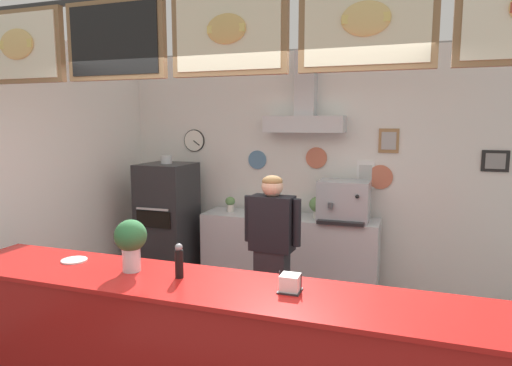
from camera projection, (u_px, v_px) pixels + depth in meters
name	position (u px, v px, depth m)	size (l,w,h in m)	color
back_wall_assembly	(311.00, 160.00, 5.47)	(5.16, 2.94, 2.96)	gray
service_counter	(218.00, 358.00, 2.96)	(4.09, 0.67, 1.01)	#B21916
back_prep_counter	(289.00, 253.00, 5.51)	(2.16, 0.53, 0.92)	#B7BABF
pizza_oven	(168.00, 223.00, 5.71)	(0.61, 0.70, 1.64)	#232326
shop_worker	(272.00, 249.00, 4.28)	(0.57, 0.25, 1.56)	#232328
espresso_machine	(344.00, 201.00, 5.18)	(0.58, 0.50, 0.47)	#A3A5AD
potted_sage	(230.00, 203.00, 5.69)	(0.12, 0.12, 0.19)	beige
potted_oregano	(292.00, 207.00, 5.45)	(0.14, 0.14, 0.20)	#4C4C51
potted_basil	(318.00, 206.00, 5.30)	(0.21, 0.21, 0.26)	beige
potted_thyme	(263.00, 203.00, 5.56)	(0.19, 0.19, 0.24)	beige
pepper_grinder	(179.00, 261.00, 3.01)	(0.06, 0.06, 0.24)	black
napkin_holder	(290.00, 284.00, 2.77)	(0.15, 0.14, 0.13)	#262628
condiment_plate	(74.00, 260.00, 3.38)	(0.19, 0.19, 0.01)	white
basil_vase	(131.00, 242.00, 3.13)	(0.23, 0.23, 0.37)	silver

